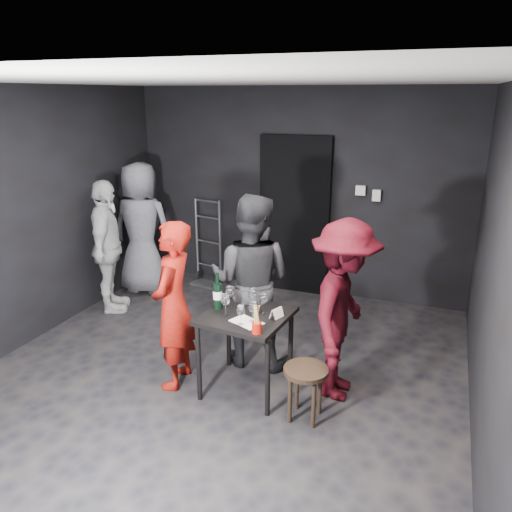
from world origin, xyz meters
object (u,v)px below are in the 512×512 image
at_px(stool, 306,378).
at_px(breadstick_cup, 257,320).
at_px(man_maroon, 344,303).
at_px(bystander_cream, 107,241).
at_px(server_red, 173,302).
at_px(tasting_table, 246,324).
at_px(hand_truck, 208,268).
at_px(woman_black, 251,269).
at_px(wine_bottle, 218,295).
at_px(bystander_grey, 141,217).

xyz_separation_m(stool, breadstick_cup, (-0.40, -0.07, 0.48)).
height_order(man_maroon, bystander_cream, bystander_cream).
bearing_deg(server_red, stool, 76.05).
bearing_deg(tasting_table, hand_truck, 123.72).
distance_m(woman_black, breadstick_cup, 0.89).
xyz_separation_m(tasting_table, bystander_cream, (-2.24, 1.03, 0.25)).
bearing_deg(man_maroon, hand_truck, 48.90).
height_order(tasting_table, wine_bottle, wine_bottle).
bearing_deg(wine_bottle, woman_black, 73.72).
bearing_deg(stool, wine_bottle, 163.86).
height_order(stool, man_maroon, man_maroon).
distance_m(tasting_table, man_maroon, 0.88).
bearing_deg(man_maroon, bystander_cream, 75.70).
xyz_separation_m(server_red, bystander_cream, (-1.59, 1.16, 0.08)).
distance_m(tasting_table, stool, 0.72).
bearing_deg(woman_black, wine_bottle, 69.41).
height_order(hand_truck, woman_black, woman_black).
relative_size(stool, wine_bottle, 1.39).
height_order(hand_truck, server_red, server_red).
distance_m(server_red, man_maroon, 1.51).
relative_size(server_red, woman_black, 0.83).
height_order(server_red, wine_bottle, server_red).
distance_m(wine_bottle, breadstick_cup, 0.61).
height_order(server_red, breadstick_cup, server_red).
distance_m(tasting_table, breadstick_cup, 0.44).
xyz_separation_m(stool, bystander_grey, (-2.82, 1.96, 0.66)).
distance_m(tasting_table, wine_bottle, 0.37).
bearing_deg(tasting_table, breadstick_cup, -54.55).
bearing_deg(woman_black, tasting_table, 102.69).
xyz_separation_m(woman_black, bystander_cream, (-2.09, 0.54, -0.09)).
height_order(hand_truck, tasting_table, hand_truck).
bearing_deg(stool, bystander_cream, 156.14).
xyz_separation_m(bystander_cream, breadstick_cup, (2.46, -1.34, -0.03)).
height_order(hand_truck, stool, hand_truck).
bearing_deg(wine_bottle, server_red, -156.29).
height_order(bystander_cream, wine_bottle, bystander_cream).
bearing_deg(tasting_table, stool, -21.16).
bearing_deg(breadstick_cup, tasting_table, 125.45).
xyz_separation_m(stool, bystander_cream, (-2.86, 1.27, 0.52)).
relative_size(tasting_table, wine_bottle, 2.22).
height_order(stool, bystander_cream, bystander_cream).
height_order(stool, breadstick_cup, breadstick_cup).
distance_m(stool, bystander_cream, 3.17).
xyz_separation_m(tasting_table, breadstick_cup, (0.22, -0.31, 0.21)).
bearing_deg(bystander_grey, man_maroon, 149.12).
relative_size(hand_truck, breadstick_cup, 4.73).
relative_size(stool, breadstick_cup, 1.84).
bearing_deg(stool, woman_black, 136.67).
bearing_deg(server_red, bystander_grey, -149.59).
bearing_deg(tasting_table, woman_black, 106.99).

